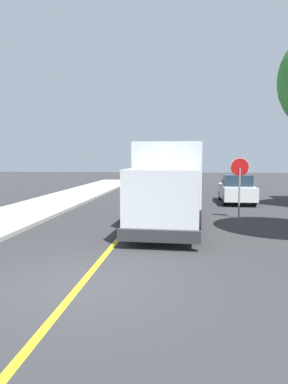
# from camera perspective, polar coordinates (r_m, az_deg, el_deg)

# --- Properties ---
(ground_plane) EXTENTS (120.00, 120.00, 0.00)m
(ground_plane) POSITION_cam_1_polar(r_m,az_deg,el_deg) (7.91, -9.93, -14.18)
(ground_plane) COLOR #303033
(centre_line_yellow) EXTENTS (0.16, 56.00, 0.01)m
(centre_line_yellow) POSITION_cam_1_polar(r_m,az_deg,el_deg) (17.48, -0.67, -3.30)
(centre_line_yellow) COLOR gold
(centre_line_yellow) RESTS_ON ground
(box_truck) EXTENTS (2.74, 7.29, 3.20)m
(box_truck) POSITION_cam_1_polar(r_m,az_deg,el_deg) (14.03, 4.21, 1.79)
(box_truck) COLOR silver
(box_truck) RESTS_ON ground
(parked_car_near) EXTENTS (1.94, 4.45, 1.67)m
(parked_car_near) POSITION_cam_1_polar(r_m,az_deg,el_deg) (20.67, 5.89, 0.21)
(parked_car_near) COLOR #B7B7BC
(parked_car_near) RESTS_ON ground
(parked_car_mid) EXTENTS (1.97, 4.47, 1.67)m
(parked_car_mid) POSITION_cam_1_polar(r_m,az_deg,el_deg) (28.10, 6.23, 1.57)
(parked_car_mid) COLOR maroon
(parked_car_mid) RESTS_ON ground
(parked_car_far) EXTENTS (1.87, 4.43, 1.67)m
(parked_car_far) POSITION_cam_1_polar(r_m,az_deg,el_deg) (35.10, 6.64, 2.31)
(parked_car_far) COLOR #4C564C
(parked_car_far) RESTS_ON ground
(parked_car_furthest) EXTENTS (1.88, 4.43, 1.67)m
(parked_car_furthest) POSITION_cam_1_polar(r_m,az_deg,el_deg) (42.18, 6.95, 2.82)
(parked_car_furthest) COLOR silver
(parked_car_furthest) RESTS_ON ground
(parked_van_across) EXTENTS (1.85, 4.42, 1.67)m
(parked_van_across) POSITION_cam_1_polar(r_m,az_deg,el_deg) (22.05, 14.39, 0.39)
(parked_van_across) COLOR silver
(parked_van_across) RESTS_ON ground
(stop_sign) EXTENTS (0.80, 0.10, 2.65)m
(stop_sign) POSITION_cam_1_polar(r_m,az_deg,el_deg) (16.27, 14.85, 2.43)
(stop_sign) COLOR gray
(stop_sign) RESTS_ON ground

